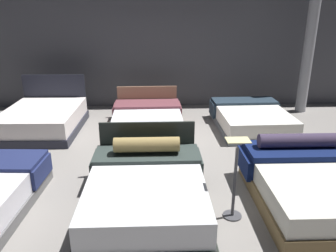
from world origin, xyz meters
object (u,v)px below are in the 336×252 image
(bed_4, at_px, (147,121))
(price_sign, at_px, (234,188))
(bed_1, at_px, (146,190))
(support_pillar, at_px, (310,41))
(bed_3, at_px, (43,119))
(bed_2, at_px, (312,185))
(bed_5, at_px, (251,119))

(bed_4, bearing_deg, price_sign, -71.51)
(bed_1, xyz_separation_m, support_pillar, (3.85, 4.17, 1.49))
(bed_3, relative_size, price_sign, 1.88)
(bed_1, distance_m, bed_2, 2.23)
(bed_4, relative_size, price_sign, 1.95)
(bed_3, distance_m, price_sign, 4.69)
(bed_2, distance_m, bed_4, 3.72)
(bed_4, bearing_deg, support_pillar, 16.19)
(bed_2, relative_size, bed_3, 1.00)
(bed_1, bearing_deg, bed_4, 90.97)
(bed_3, height_order, support_pillar, support_pillar)
(bed_1, height_order, bed_2, bed_1)
(price_sign, bearing_deg, bed_2, 14.29)
(bed_1, relative_size, price_sign, 1.92)
(bed_5, bearing_deg, bed_2, -91.41)
(bed_3, bearing_deg, price_sign, -42.82)
(bed_3, relative_size, bed_4, 0.97)
(bed_3, distance_m, bed_4, 2.23)
(bed_3, height_order, bed_5, bed_3)
(bed_1, bearing_deg, bed_2, 0.70)
(price_sign, bearing_deg, bed_1, 166.41)
(bed_4, distance_m, price_sign, 3.43)
(bed_5, relative_size, support_pillar, 0.56)
(bed_3, height_order, price_sign, price_sign)
(bed_3, distance_m, bed_5, 4.51)
(bed_2, relative_size, bed_5, 1.02)
(bed_1, xyz_separation_m, bed_2, (2.23, 0.02, 0.01))
(bed_1, height_order, bed_3, bed_3)
(support_pillar, bearing_deg, bed_5, -143.58)
(bed_2, bearing_deg, bed_4, 128.09)
(bed_2, bearing_deg, bed_1, -179.11)
(bed_1, relative_size, bed_5, 1.03)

